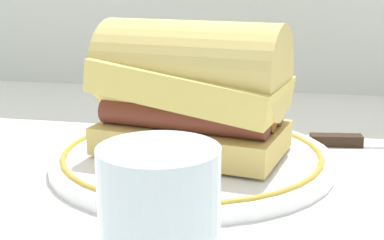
% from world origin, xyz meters
% --- Properties ---
extents(ground_plane, '(1.50, 1.50, 0.00)m').
position_xyz_m(ground_plane, '(0.00, 0.00, 0.00)').
color(ground_plane, silver).
extents(plate, '(0.27, 0.27, 0.01)m').
position_xyz_m(plate, '(-0.03, -0.02, 0.01)').
color(plate, white).
rests_on(plate, ground_plane).
extents(sausage_sandwich, '(0.19, 0.13, 0.12)m').
position_xyz_m(sausage_sandwich, '(-0.03, -0.02, 0.08)').
color(sausage_sandwich, '#DABC64').
rests_on(sausage_sandwich, plate).
extents(butter_knife, '(0.16, 0.04, 0.01)m').
position_xyz_m(butter_knife, '(0.15, 0.08, 0.00)').
color(butter_knife, silver).
rests_on(butter_knife, ground_plane).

